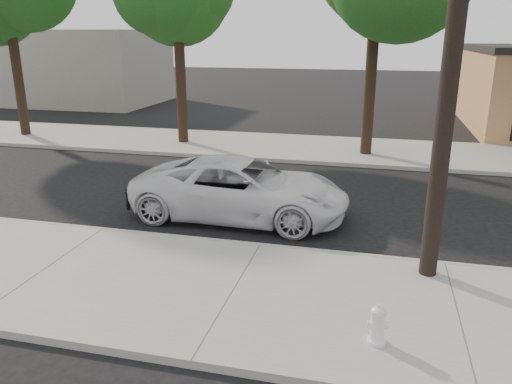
% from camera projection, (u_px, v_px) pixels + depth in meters
% --- Properties ---
extents(ground, '(120.00, 120.00, 0.00)m').
position_uv_depth(ground, '(278.00, 219.00, 13.39)').
color(ground, black).
rests_on(ground, ground).
extents(near_sidewalk, '(90.00, 4.40, 0.15)m').
position_uv_depth(near_sidewalk, '(233.00, 293.00, 9.39)').
color(near_sidewalk, gray).
rests_on(near_sidewalk, ground).
extents(far_sidewalk, '(90.00, 5.00, 0.15)m').
position_uv_depth(far_sidewalk, '(318.00, 149.00, 21.23)').
color(far_sidewalk, gray).
rests_on(far_sidewalk, ground).
extents(curb_near, '(90.00, 0.12, 0.16)m').
position_uv_depth(curb_near, '(260.00, 247.00, 11.43)').
color(curb_near, '#9E9B93').
rests_on(curb_near, ground).
extents(building_far, '(14.00, 8.00, 5.00)m').
position_uv_depth(building_far, '(61.00, 67.00, 35.72)').
color(building_far, gray).
rests_on(building_far, ground).
extents(utility_pole, '(1.40, 0.34, 9.00)m').
position_uv_depth(utility_pole, '(454.00, 36.00, 8.65)').
color(utility_pole, black).
rests_on(utility_pole, near_sidewalk).
extents(police_cruiser, '(5.77, 2.73, 1.59)m').
position_uv_depth(police_cruiser, '(241.00, 189.00, 13.31)').
color(police_cruiser, silver).
rests_on(police_cruiser, ground).
extents(fire_hydrant, '(0.33, 0.30, 0.62)m').
position_uv_depth(fire_hydrant, '(378.00, 325.00, 7.69)').
color(fire_hydrant, white).
rests_on(fire_hydrant, near_sidewalk).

